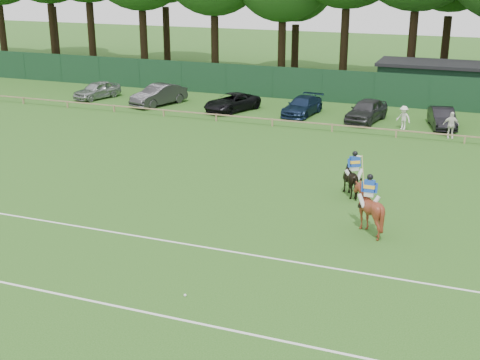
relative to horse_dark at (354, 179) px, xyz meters
The scene contains 19 objects.
ground 8.19m from the horse_dark, 124.65° to the right, with size 160.00×160.00×0.00m, color #1E4C14.
horse_dark is the anchor object (origin of this frame).
horse_chestnut 4.22m from the horse_dark, 70.97° to the right, with size 1.52×1.71×1.88m, color maroon.
sedan_silver 27.84m from the horse_dark, 147.39° to the left, with size 1.61×3.99×1.36m, color #9A9C9F.
sedan_grey 22.98m from the horse_dark, 140.58° to the left, with size 1.63×4.67×1.54m, color #2D2D2F.
suv_black 18.81m from the horse_dark, 128.97° to the left, with size 2.09×4.54×1.26m, color black.
sedan_navy 16.61m from the horse_dark, 113.87° to the left, with size 1.79×4.40×1.28m, color #13223D.
hatch_grey 15.00m from the horse_dark, 98.24° to the left, with size 1.79×4.44×1.51m, color #303033.
estate_black 15.08m from the horse_dark, 79.42° to the left, with size 1.38×3.96×1.30m, color black.
spectator_left 13.50m from the horse_dark, 88.00° to the left, with size 0.99×0.57×1.53m, color silver.
spectator_mid 12.77m from the horse_dark, 74.30° to the left, with size 0.96×0.40×1.64m, color white.
rider_dark 0.70m from the horse_dark, 55.90° to the right, with size 0.85×0.65×1.41m.
rider_chestnut 4.34m from the horse_dark, 71.06° to the right, with size 0.94×0.58×2.05m.
polo_ball 11.80m from the horse_dark, 105.10° to the right, with size 0.09×0.09×0.09m, color silver.
pitch_lines 11.24m from the horse_dark, 114.43° to the right, with size 60.00×5.10×0.01m.
pitch_rail 12.21m from the horse_dark, 112.33° to the left, with size 62.10×0.10×0.50m.
perimeter_fence 20.82m from the horse_dark, 102.87° to the left, with size 92.08×0.08×2.50m.
utility_shed 23.34m from the horse_dark, 86.65° to the left, with size 8.40×4.40×3.04m.
tree_row 28.42m from the horse_dark, 95.33° to the left, with size 96.00×12.00×21.00m, color #26561C, non-canonical shape.
Camera 1 is at (9.77, -21.06, 10.09)m, focal length 48.00 mm.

